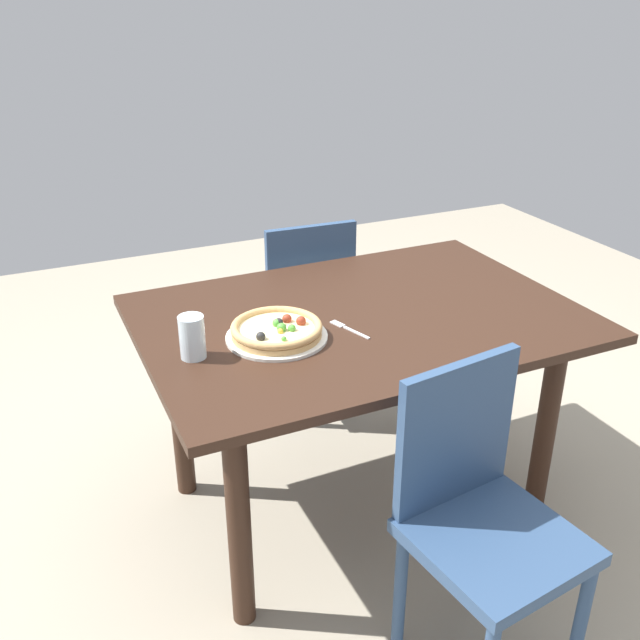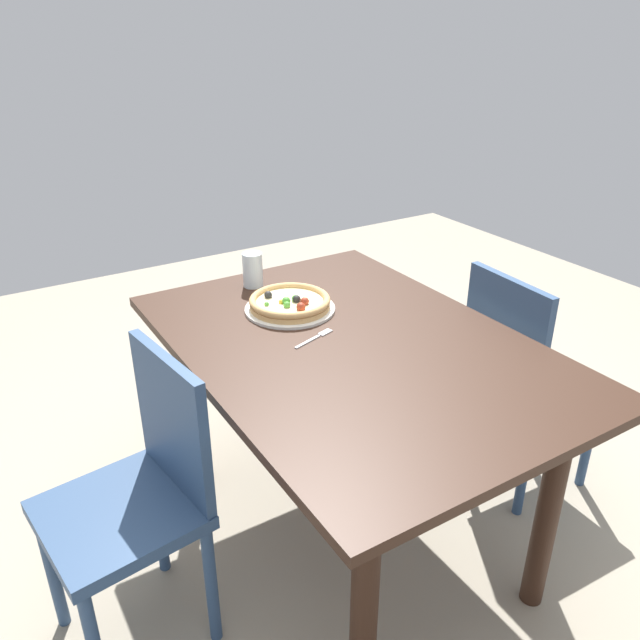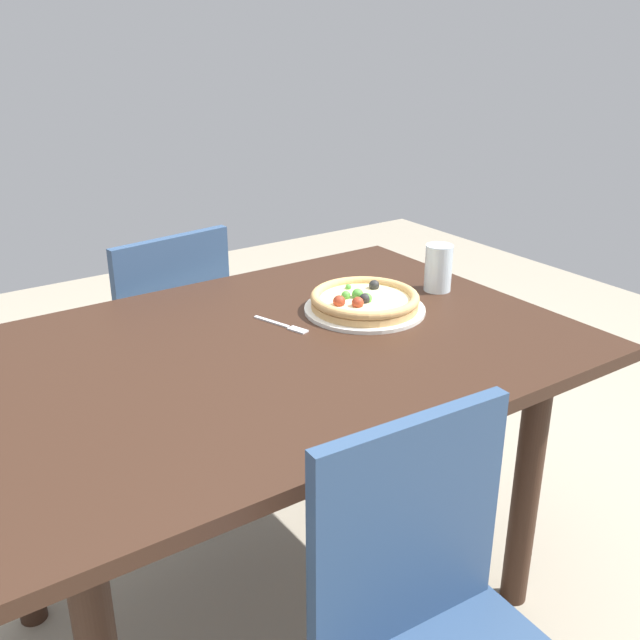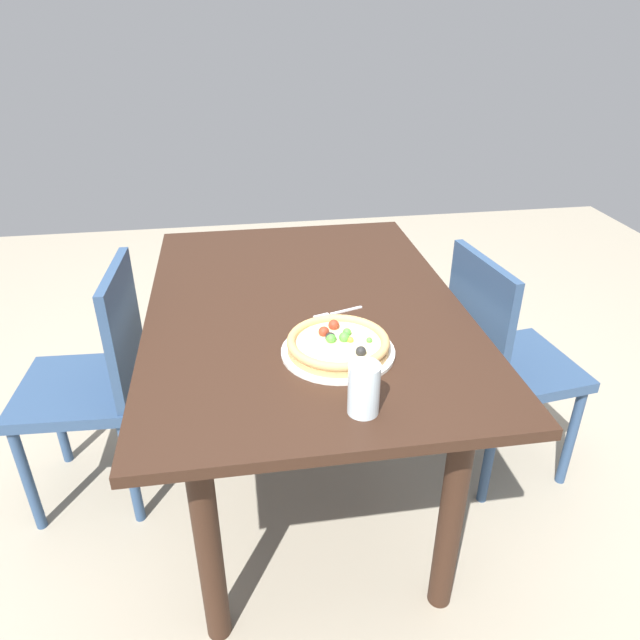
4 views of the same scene
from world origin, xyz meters
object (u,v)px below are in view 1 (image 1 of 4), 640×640
(chair_far, at_px, (302,306))
(plate, at_px, (277,337))
(pizza, at_px, (277,329))
(dining_table, at_px, (359,344))
(chair_near, at_px, (481,514))
(drinking_glass, at_px, (192,337))
(fork, at_px, (347,328))

(chair_far, relative_size, plate, 2.86)
(plate, bearing_deg, pizza, -14.50)
(dining_table, relative_size, chair_near, 1.59)
(chair_far, bearing_deg, drinking_glass, -128.06)
(dining_table, bearing_deg, plate, -170.84)
(pizza, distance_m, drinking_glass, 0.27)
(pizza, relative_size, drinking_glass, 2.17)
(fork, bearing_deg, chair_near, 170.04)
(chair_near, bearing_deg, drinking_glass, -55.92)
(plate, distance_m, drinking_glass, 0.27)
(chair_far, relative_size, pizza, 3.19)
(chair_near, xyz_separation_m, fork, (-0.08, 0.63, 0.28))
(plate, bearing_deg, chair_near, -64.81)
(plate, height_order, drinking_glass, drinking_glass)
(chair_far, height_order, plate, chair_far)
(dining_table, bearing_deg, chair_near, -90.37)
(pizza, bearing_deg, fork, -7.47)
(dining_table, distance_m, fork, 0.17)
(chair_near, distance_m, pizza, 0.79)
(pizza, height_order, fork, pizza)
(pizza, bearing_deg, dining_table, 9.23)
(chair_far, distance_m, drinking_glass, 1.08)
(chair_far, bearing_deg, fork, -100.01)
(drinking_glass, bearing_deg, plate, 2.39)
(dining_table, height_order, plate, plate)
(dining_table, bearing_deg, drinking_glass, -173.91)
(chair_far, relative_size, fork, 5.52)
(plate, xyz_separation_m, fork, (0.22, -0.03, -0.00))
(chair_near, height_order, pizza, chair_near)
(chair_far, xyz_separation_m, drinking_glass, (-0.67, -0.77, 0.34))
(plate, bearing_deg, dining_table, 9.16)
(fork, bearing_deg, drinking_glass, 70.19)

